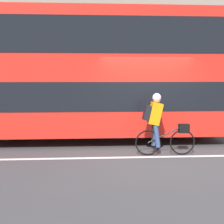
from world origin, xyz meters
The scene contains 7 objects.
ground_plane centered at (0.00, 0.00, 0.00)m, with size 80.00×80.00×0.00m, color #424244.
road_center_line centered at (0.00, -0.18, 0.00)m, with size 50.00×0.14×0.01m, color silver.
sidewalk_curb centered at (0.00, 6.18, 0.06)m, with size 60.00×2.46×0.12m.
building_facade centered at (0.00, 7.56, 4.80)m, with size 60.00×0.30×9.60m.
bus centered at (-3.34, 2.02, 2.14)m, with size 11.70×2.53×3.88m.
cyclist_on_bike centered at (0.17, 0.01, 0.85)m, with size 1.53×0.32×1.57m.
trash_bin centered at (1.61, 6.06, 0.54)m, with size 0.48×0.48×0.84m.
Camera 1 is at (-1.51, -7.61, 2.01)m, focal length 50.00 mm.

